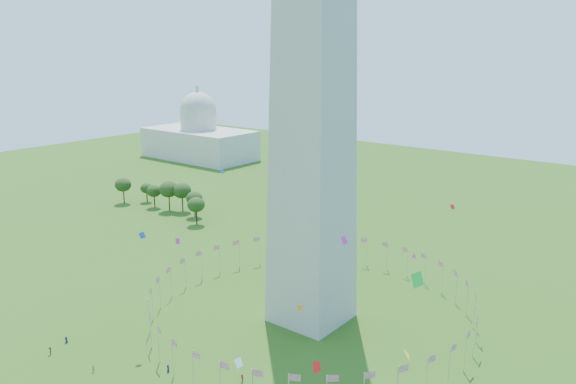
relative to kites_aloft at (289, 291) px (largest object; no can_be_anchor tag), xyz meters
The scene contains 4 objects.
flag_ring 32.15m from the kites_aloft, 116.69° to the left, with size 80.24×80.24×9.00m.
capitol_building 247.44m from the kites_aloft, 141.15° to the left, with size 70.00×35.00×46.00m, color beige, non-canonical shape.
kites_aloft is the anchor object (origin of this frame).
tree_line_west 134.91m from the kites_aloft, 150.49° to the left, with size 55.39×16.07×12.45m.
Camera 1 is at (76.17, -56.13, 66.76)m, focal length 35.00 mm.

